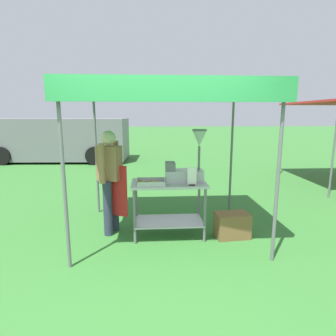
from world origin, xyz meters
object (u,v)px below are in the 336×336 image
(donut_tray, at_px, (151,183))
(vendor, at_px, (110,177))
(donut_cart, at_px, (169,198))
(menu_sign, at_px, (192,178))
(supply_crate, at_px, (232,225))
(stall_canopy, at_px, (168,91))
(donut_fryer, at_px, (187,166))
(van_grey, at_px, (57,139))

(donut_tray, height_order, vendor, vendor)
(donut_cart, xyz_separation_m, vendor, (-0.89, 0.17, 0.29))
(donut_cart, relative_size, menu_sign, 4.21)
(donut_tray, xyz_separation_m, supply_crate, (1.23, 0.00, -0.68))
(stall_canopy, xyz_separation_m, vendor, (-0.89, 0.07, -1.27))
(donut_fryer, bearing_deg, donut_cart, -175.01)
(donut_fryer, distance_m, supply_crate, 1.14)
(stall_canopy, bearing_deg, supply_crate, -12.69)
(vendor, relative_size, supply_crate, 3.05)
(donut_fryer, relative_size, vendor, 0.49)
(stall_canopy, relative_size, vendor, 1.71)
(stall_canopy, distance_m, donut_fryer, 1.11)
(donut_tray, relative_size, donut_fryer, 0.53)
(van_grey, bearing_deg, donut_cart, -61.49)
(donut_tray, xyz_separation_m, vendor, (-0.62, 0.29, 0.03))
(donut_cart, relative_size, van_grey, 0.20)
(donut_tray, xyz_separation_m, donut_fryer, (0.54, 0.14, 0.22))
(stall_canopy, xyz_separation_m, donut_tray, (-0.27, -0.22, -1.30))
(donut_tray, relative_size, van_grey, 0.07)
(stall_canopy, height_order, van_grey, stall_canopy)
(stall_canopy, distance_m, supply_crate, 2.21)
(menu_sign, bearing_deg, donut_cart, 146.55)
(vendor, distance_m, van_grey, 7.84)
(menu_sign, height_order, supply_crate, menu_sign)
(donut_cart, height_order, donut_tray, donut_tray)
(menu_sign, xyz_separation_m, van_grey, (-4.32, 7.58, -0.08))
(supply_crate, bearing_deg, donut_fryer, 168.46)
(donut_tray, height_order, menu_sign, menu_sign)
(supply_crate, bearing_deg, van_grey, 123.52)
(donut_cart, bearing_deg, menu_sign, -33.45)
(stall_canopy, relative_size, donut_fryer, 3.50)
(donut_cart, distance_m, donut_tray, 0.39)
(donut_cart, bearing_deg, donut_fryer, 4.99)
(donut_fryer, distance_m, menu_sign, 0.27)
(van_grey, bearing_deg, supply_crate, -56.48)
(stall_canopy, bearing_deg, donut_cart, -90.00)
(donut_tray, distance_m, donut_fryer, 0.60)
(stall_canopy, xyz_separation_m, van_grey, (-4.00, 7.27, -1.29))
(donut_fryer, height_order, vendor, donut_fryer)
(donut_tray, height_order, supply_crate, donut_tray)
(donut_tray, height_order, donut_fryer, donut_fryer)
(stall_canopy, distance_m, vendor, 1.55)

